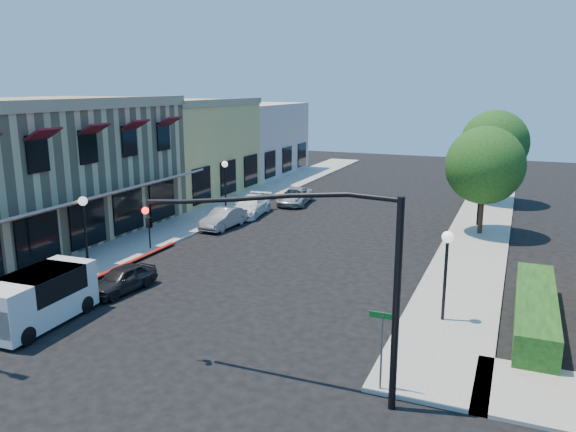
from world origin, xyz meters
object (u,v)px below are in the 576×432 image
at_px(street_name_sign, 382,339).
at_px(lamppost_right_near, 447,253).
at_px(street_tree_b, 495,143).
at_px(parked_car_b, 223,218).
at_px(lamppost_left_far, 225,173).
at_px(lamppost_right_far, 480,184).
at_px(street_tree_a, 485,165).
at_px(parked_car_a, 122,279).
at_px(white_van, 36,296).
at_px(parked_car_c, 251,206).
at_px(signal_mast_arm, 321,259).
at_px(parked_car_d, 295,196).
at_px(lamppost_left_near, 84,214).

bearing_deg(street_name_sign, lamppost_right_near, 80.22).
distance_m(street_tree_b, parked_car_b, 21.22).
height_order(lamppost_left_far, lamppost_right_far, same).
height_order(lamppost_left_far, lamppost_right_near, same).
bearing_deg(street_tree_b, street_tree_a, -90.00).
xyz_separation_m(street_tree_b, parked_car_a, (-13.60, -26.00, -3.97)).
bearing_deg(white_van, lamppost_left_far, 98.70).
xyz_separation_m(street_tree_a, parked_car_c, (-15.00, -0.64, -3.53)).
xyz_separation_m(lamppost_right_far, parked_car_c, (-14.70, -2.64, -2.07)).
distance_m(street_name_sign, parked_car_a, 12.92).
height_order(signal_mast_arm, parked_car_d, signal_mast_arm).
height_order(street_tree_a, parked_car_b, street_tree_a).
relative_size(parked_car_a, parked_car_c, 0.74).
bearing_deg(signal_mast_arm, parked_car_b, 126.97).
bearing_deg(white_van, lamppost_right_near, 23.47).
relative_size(lamppost_left_far, lamppost_right_far, 1.00).
xyz_separation_m(lamppost_right_far, parked_car_b, (-14.70, -6.48, -2.11)).
distance_m(parked_car_a, parked_car_d, 20.00).
bearing_deg(parked_car_a, parked_car_d, 96.56).
height_order(street_name_sign, parked_car_b, street_name_sign).
distance_m(lamppost_right_near, parked_car_c, 19.97).
height_order(street_tree_a, street_tree_b, street_tree_b).
bearing_deg(lamppost_right_near, street_name_sign, -99.78).
bearing_deg(lamppost_left_far, parked_car_d, 47.23).
height_order(street_tree_b, parked_car_a, street_tree_b).
bearing_deg(parked_car_c, street_tree_a, -3.28).
distance_m(signal_mast_arm, white_van, 11.67).
height_order(parked_car_a, parked_car_c, parked_car_c).
height_order(lamppost_right_far, parked_car_c, lamppost_right_far).
bearing_deg(street_name_sign, lamppost_left_far, 128.94).
relative_size(street_tree_b, lamppost_left_far, 1.97).
bearing_deg(street_tree_a, parked_car_d, 163.61).
height_order(white_van, parked_car_d, white_van).
distance_m(lamppost_right_near, parked_car_d, 22.48).
bearing_deg(parked_car_c, lamppost_left_far, 158.60).
bearing_deg(street_name_sign, parked_car_d, 117.33).
bearing_deg(lamppost_right_near, street_tree_b, 89.28).
xyz_separation_m(street_tree_a, white_van, (-14.23, -20.05, -3.05)).
distance_m(lamppost_left_far, parked_car_a, 16.56).
relative_size(lamppost_right_near, white_van, 0.78).
bearing_deg(lamppost_right_far, lamppost_left_near, -136.74).
height_order(lamppost_left_far, white_van, lamppost_left_far).
relative_size(lamppost_right_near, lamppost_right_far, 1.00).
bearing_deg(parked_car_b, parked_car_d, 84.30).
distance_m(street_tree_a, white_van, 24.77).
bearing_deg(parked_car_b, lamppost_right_near, -29.25).
relative_size(street_tree_a, white_van, 1.42).
bearing_deg(parked_car_b, signal_mast_arm, -49.37).
bearing_deg(parked_car_d, street_tree_a, -23.20).
relative_size(street_name_sign, lamppost_left_far, 0.70).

